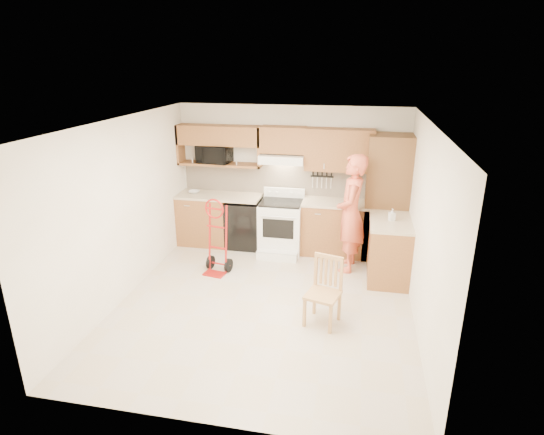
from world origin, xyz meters
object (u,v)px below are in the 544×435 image
(dining_chair, at_px, (323,292))
(hand_truck, at_px, (216,240))
(person, at_px, (351,214))
(range, at_px, (281,223))
(microwave, at_px, (214,154))

(dining_chair, bearing_deg, hand_truck, 162.92)
(person, distance_m, dining_chair, 1.78)
(dining_chair, bearing_deg, person, 96.41)
(person, xyz_separation_m, hand_truck, (-2.05, -0.56, -0.39))
(range, distance_m, person, 1.33)
(range, relative_size, hand_truck, 0.97)
(microwave, distance_m, dining_chair, 3.47)
(hand_truck, bearing_deg, microwave, 117.25)
(microwave, height_order, dining_chair, microwave)
(hand_truck, relative_size, dining_chair, 1.25)
(person, relative_size, dining_chair, 2.12)
(person, distance_m, hand_truck, 2.16)
(person, bearing_deg, dining_chair, -6.46)
(dining_chair, bearing_deg, microwave, 147.29)
(microwave, relative_size, range, 0.54)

